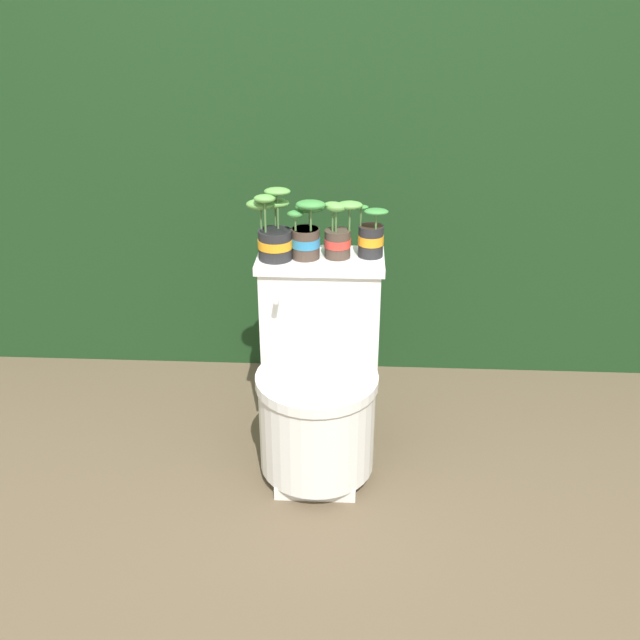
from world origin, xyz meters
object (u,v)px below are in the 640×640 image
Objects in this scene: potted_plant_left at (274,232)px; potted_plant_middle at (339,234)px; toilet at (319,381)px; potted_plant_midleft at (306,233)px; potted_plant_midright at (371,237)px.

potted_plant_left reaches higher than potted_plant_middle.
toilet is 0.51m from potted_plant_midleft.
toilet is at bearing -134.25° from potted_plant_midright.
potted_plant_middle is at bearing 4.64° from potted_plant_midleft.
potted_plant_left is 1.22× the size of potted_plant_middle.
toilet is 0.51m from potted_plant_middle.
potted_plant_left is at bearing 139.87° from toilet.
potted_plant_midleft is at bearing -175.36° from potted_plant_middle.
toilet is 3.51× the size of potted_plant_midleft.
potted_plant_midleft is (-0.05, 0.15, 0.49)m from toilet.
potted_plant_midleft reaches higher than potted_plant_middle.
potted_plant_midleft is 1.17× the size of potted_plant_midright.
potted_plant_middle reaches higher than toilet.
potted_plant_middle is at bearing -172.19° from potted_plant_midright.
potted_plant_left reaches higher than potted_plant_midright.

